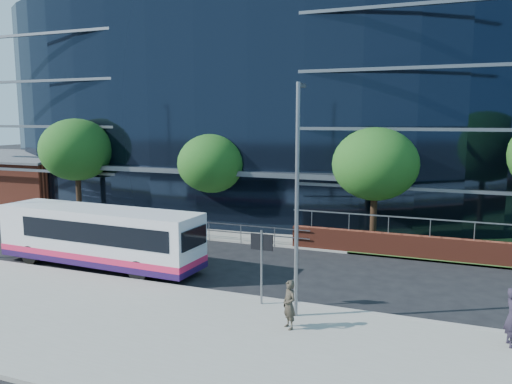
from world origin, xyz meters
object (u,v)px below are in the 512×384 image
at_px(tree_far_a, 76,150).
at_px(street_sign, 262,251).
at_px(brick_pavilion, 30,179).
at_px(pedestrian_b, 289,305).
at_px(pedestrian, 512,317).
at_px(streetlight_east, 297,194).
at_px(tree_far_b, 212,163).
at_px(tree_far_c, 375,164).
at_px(city_bus, 101,236).

bearing_deg(tree_far_a, street_sign, -31.17).
relative_size(brick_pavilion, pedestrian_b, 5.31).
xyz_separation_m(pedestrian, pedestrian_b, (-6.63, -1.25, -0.10)).
bearing_deg(streetlight_east, brick_pavilion, 150.76).
bearing_deg(pedestrian, tree_far_b, 40.24).
height_order(streetlight_east, pedestrian, streetlight_east).
bearing_deg(tree_far_b, tree_far_a, -177.14).
xyz_separation_m(tree_far_a, pedestrian_b, (19.12, -12.30, -3.90)).
distance_m(tree_far_a, streetlight_east, 22.05).
bearing_deg(pedestrian_b, pedestrian, 52.81).
height_order(tree_far_a, tree_far_c, tree_far_a).
bearing_deg(tree_far_c, tree_far_a, 180.00).
height_order(tree_far_c, pedestrian, tree_far_c).
relative_size(brick_pavilion, streetlight_east, 1.08).
xyz_separation_m(street_sign, tree_far_a, (-17.50, 10.59, 2.71)).
height_order(brick_pavilion, street_sign, brick_pavilion).
height_order(city_bus, pedestrian_b, city_bus).
bearing_deg(tree_far_a, pedestrian, -23.23).
relative_size(streetlight_east, pedestrian_b, 4.94).
height_order(tree_far_c, city_bus, tree_far_c).
xyz_separation_m(tree_far_a, tree_far_b, (10.00, 0.50, -0.65)).
bearing_deg(brick_pavilion, streetlight_east, -29.24).
xyz_separation_m(brick_pavilion, tree_far_c, (29.00, -4.50, 2.60)).
bearing_deg(tree_far_a, city_bus, -44.64).
bearing_deg(brick_pavilion, street_sign, -29.65).
height_order(brick_pavilion, pedestrian_b, brick_pavilion).
distance_m(brick_pavilion, pedestrian, 38.07).
bearing_deg(tree_far_c, street_sign, -103.29).
bearing_deg(street_sign, tree_far_a, 148.83).
distance_m(street_sign, streetlight_east, 2.80).
relative_size(tree_far_c, city_bus, 0.62).
height_order(brick_pavilion, tree_far_a, tree_far_a).
xyz_separation_m(tree_far_a, pedestrian, (25.74, -11.05, -3.81)).
distance_m(street_sign, tree_far_a, 20.63).
height_order(brick_pavilion, tree_far_b, tree_far_b).
relative_size(tree_far_c, streetlight_east, 0.81).
xyz_separation_m(tree_far_a, tree_far_c, (20.00, 0.00, -0.33)).
distance_m(tree_far_c, pedestrian, 12.93).
distance_m(brick_pavilion, tree_far_c, 29.46).
relative_size(tree_far_b, pedestrian_b, 3.73).
relative_size(tree_far_a, city_bus, 0.67).
relative_size(streetlight_east, city_bus, 0.77).
relative_size(street_sign, city_bus, 0.27).
bearing_deg(tree_far_b, pedestrian, -36.27).
distance_m(tree_far_b, pedestrian_b, 16.05).
bearing_deg(tree_far_b, pedestrian_b, -54.55).
relative_size(tree_far_a, streetlight_east, 0.87).
height_order(brick_pavilion, pedestrian, brick_pavilion).
bearing_deg(pedestrian_b, street_sign, 175.41).
height_order(street_sign, pedestrian_b, street_sign).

